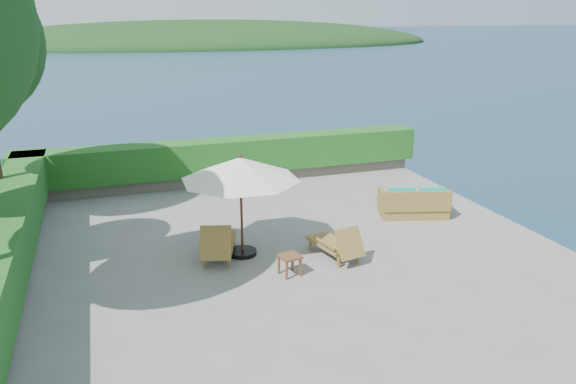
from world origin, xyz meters
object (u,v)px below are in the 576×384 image
object	(u,v)px
patio_umbrella	(240,170)
side_table	(290,259)
wicker_loveseat	(414,204)
lounge_left	(218,242)
lounge_right	(337,244)

from	to	relation	value
patio_umbrella	side_table	bearing A→B (deg)	-63.17
patio_umbrella	wicker_loveseat	bearing A→B (deg)	10.97
lounge_left	side_table	distance (m)	1.71
side_table	wicker_loveseat	xyz separation A→B (m)	(4.14, 2.21, -0.02)
side_table	lounge_left	bearing A→B (deg)	133.68
lounge_left	wicker_loveseat	bearing A→B (deg)	27.63
patio_umbrella	wicker_loveseat	world-z (taller)	patio_umbrella
lounge_right	wicker_loveseat	world-z (taller)	wicker_loveseat
patio_umbrella	lounge_left	distance (m)	1.63
lounge_right	wicker_loveseat	distance (m)	3.41
wicker_loveseat	side_table	bearing A→B (deg)	-135.90
side_table	wicker_loveseat	world-z (taller)	wicker_loveseat
lounge_left	lounge_right	bearing A→B (deg)	-1.22
patio_umbrella	lounge_left	xyz separation A→B (m)	(-0.54, -0.04, -1.54)
lounge_left	side_table	xyz separation A→B (m)	(1.18, -1.24, -0.02)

